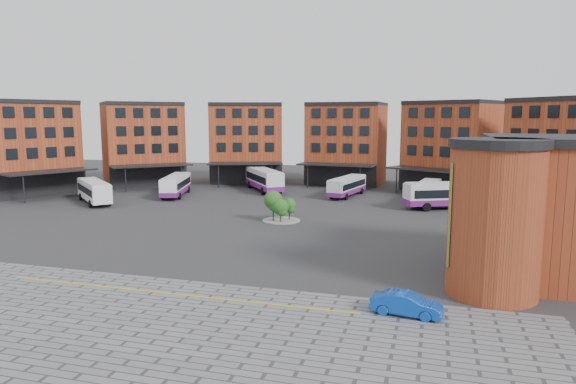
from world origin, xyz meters
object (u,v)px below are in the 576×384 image
(bus_c, at_px, (264,179))
(bus_f, at_px, (451,194))
(bus_a, at_px, (94,190))
(bus_b, at_px, (176,185))
(blue_car, at_px, (406,304))
(bus_e, at_px, (427,192))
(tree_island, at_px, (279,206))
(bus_d, at_px, (347,186))

(bus_c, height_order, bus_f, bus_c)
(bus_a, bearing_deg, bus_b, 1.52)
(bus_c, relative_size, bus_f, 0.96)
(bus_a, bearing_deg, blue_car, -81.82)
(blue_car, bearing_deg, bus_b, 50.52)
(bus_a, height_order, bus_e, bus_a)
(bus_a, distance_m, bus_b, 12.05)
(tree_island, relative_size, bus_a, 0.44)
(bus_c, height_order, bus_d, bus_c)
(tree_island, bearing_deg, bus_b, 145.54)
(bus_b, height_order, bus_e, bus_b)
(bus_e, bearing_deg, bus_a, -156.47)
(bus_a, relative_size, bus_b, 0.87)
(bus_a, relative_size, bus_e, 0.89)
(bus_b, xyz_separation_m, bus_d, (25.31, 6.91, -0.10))
(tree_island, distance_m, bus_a, 29.35)
(bus_c, bearing_deg, blue_car, -97.34)
(bus_f, bearing_deg, bus_d, -139.46)
(tree_island, bearing_deg, bus_a, 169.62)
(bus_c, bearing_deg, bus_f, -52.15)
(blue_car, bearing_deg, tree_island, 39.80)
(tree_island, relative_size, blue_car, 1.02)
(bus_a, relative_size, bus_d, 0.92)
(bus_a, relative_size, blue_car, 2.29)
(tree_island, distance_m, bus_f, 24.14)
(bus_d, height_order, bus_e, bus_e)
(bus_a, height_order, bus_f, bus_f)
(blue_car, bearing_deg, bus_f, 2.27)
(bus_a, bearing_deg, tree_island, -58.17)
(bus_a, distance_m, bus_c, 26.25)
(tree_island, height_order, bus_a, tree_island)
(tree_island, xyz_separation_m, bus_c, (-9.76, 23.29, 0.03))
(bus_a, height_order, bus_c, bus_c)
(bus_c, relative_size, bus_d, 1.12)
(bus_d, xyz_separation_m, bus_f, (15.02, -6.85, 0.30))
(bus_b, height_order, bus_d, bus_b)
(tree_island, xyz_separation_m, bus_f, (19.32, 14.48, -0.00))
(tree_island, height_order, bus_b, tree_island)
(bus_d, height_order, bus_f, bus_f)
(bus_e, bearing_deg, tree_island, -124.35)
(bus_c, xyz_separation_m, bus_e, (25.90, -5.84, -0.28))
(bus_e, xyz_separation_m, blue_car, (-0.34, -42.32, -0.94))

